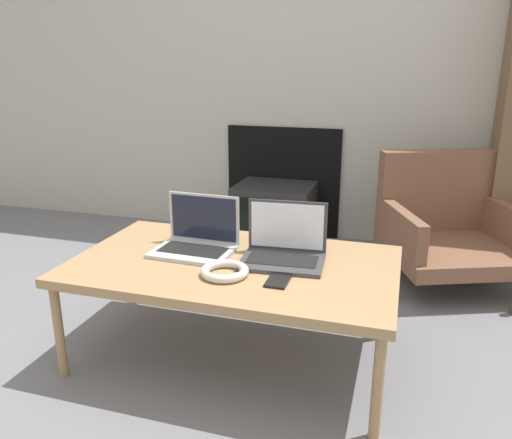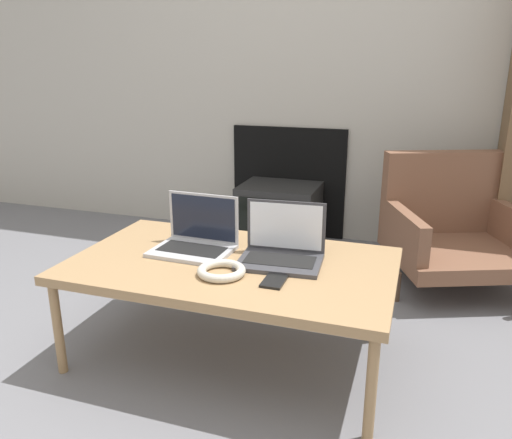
% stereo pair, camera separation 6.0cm
% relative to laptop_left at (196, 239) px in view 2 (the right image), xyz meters
% --- Properties ---
extents(ground_plane, '(14.00, 14.00, 0.00)m').
position_rel_laptop_left_xyz_m(ground_plane, '(0.19, -0.47, -0.46)').
color(ground_plane, slate).
extents(wall_back, '(7.00, 0.08, 2.60)m').
position_rel_laptop_left_xyz_m(wall_back, '(0.18, 1.54, 0.82)').
color(wall_back, '#ADA89E').
rests_on(wall_back, ground_plane).
extents(table, '(1.25, 0.73, 0.41)m').
position_rel_laptop_left_xyz_m(table, '(0.19, -0.07, -0.08)').
color(table, '#9E7A51').
rests_on(table, ground_plane).
extents(laptop_left, '(0.32, 0.24, 0.22)m').
position_rel_laptop_left_xyz_m(laptop_left, '(0.00, 0.00, 0.00)').
color(laptop_left, '#B2B2B7').
rests_on(laptop_left, table).
extents(laptop_right, '(0.33, 0.26, 0.22)m').
position_rel_laptop_left_xyz_m(laptop_right, '(0.37, -0.00, 0.00)').
color(laptop_right, '#38383D').
rests_on(laptop_right, table).
extents(headphones, '(0.18, 0.18, 0.03)m').
position_rel_laptop_left_xyz_m(headphones, '(0.20, -0.21, -0.03)').
color(headphones, beige).
rests_on(headphones, table).
extents(phone, '(0.08, 0.15, 0.01)m').
position_rel_laptop_left_xyz_m(phone, '(0.40, -0.20, -0.04)').
color(phone, black).
rests_on(phone, table).
extents(tv, '(0.50, 0.41, 0.40)m').
position_rel_laptop_left_xyz_m(tv, '(-0.01, 1.29, -0.26)').
color(tv, black).
rests_on(tv, ground_plane).
extents(armchair, '(0.85, 0.84, 0.69)m').
position_rel_laptop_left_xyz_m(armchair, '(1.04, 1.01, -0.14)').
color(armchair, brown).
rests_on(armchair, ground_plane).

